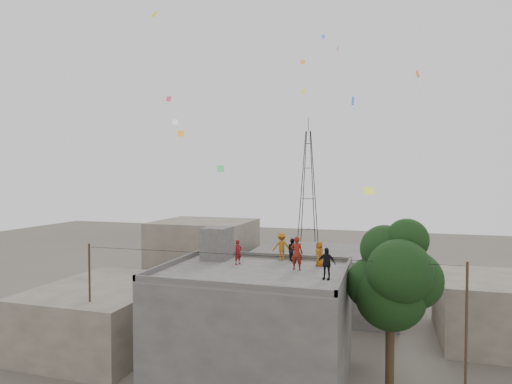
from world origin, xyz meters
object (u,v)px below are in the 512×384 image
tree (394,277)px  transmission_tower (308,192)px  person_dark_adult (326,263)px  stair_head_box (217,243)px  person_red_adult (297,253)px

tree → transmission_tower: bearing=106.1°
person_dark_adult → tree: bearing=30.1°
stair_head_box → transmission_tower: 37.46m
stair_head_box → tree: 10.80m
stair_head_box → transmission_tower: (-0.80, 37.40, 1.97)m
person_dark_adult → person_red_adult: bearing=144.0°
tree → person_red_adult: 5.23m
person_dark_adult → stair_head_box: bearing=161.8°
tree → person_red_adult: (-5.13, 0.31, 0.93)m
person_red_adult → stair_head_box: bearing=-15.8°
transmission_tower → person_dark_adult: (8.09, -40.81, -2.17)m
transmission_tower → person_dark_adult: size_ratio=12.46×
transmission_tower → tree: bearing=-73.9°
stair_head_box → tree: size_ratio=0.22×
transmission_tower → person_red_adult: bearing=-80.9°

